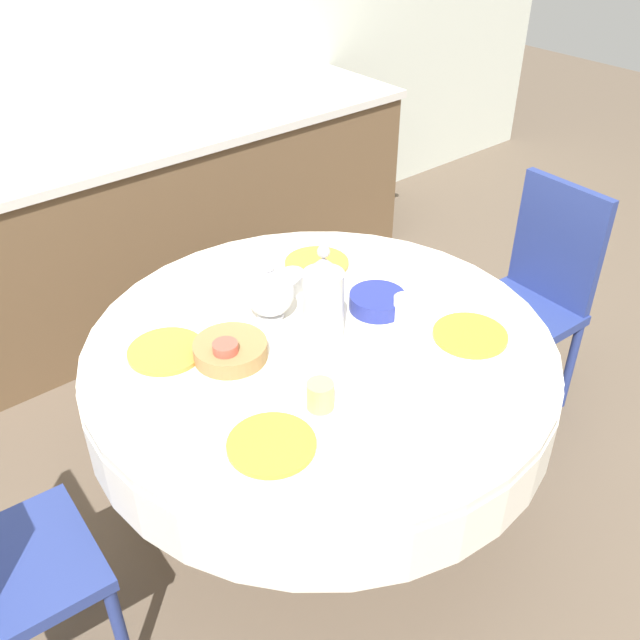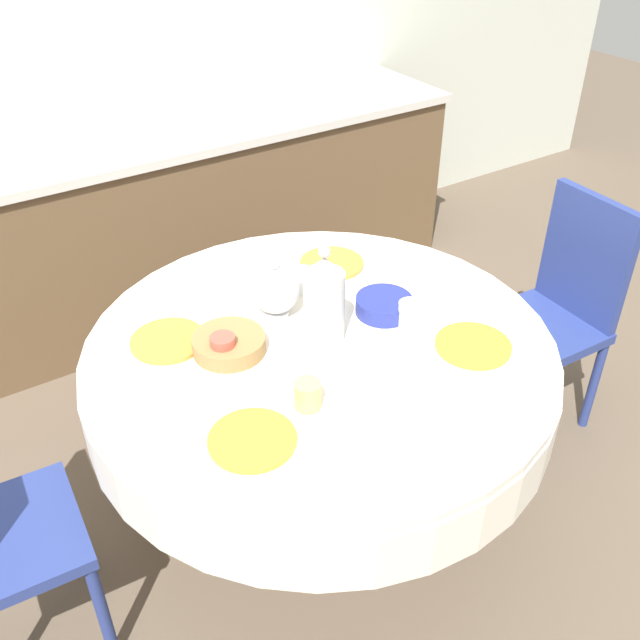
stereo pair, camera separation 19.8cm
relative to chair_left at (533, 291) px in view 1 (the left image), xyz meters
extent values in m
plane|color=brown|center=(-1.06, 0.04, -0.52)|extent=(12.00, 12.00, 0.00)
cube|color=beige|center=(-1.06, 1.94, 0.78)|extent=(7.00, 0.05, 2.60)
cube|color=brown|center=(-1.06, 1.60, -0.09)|extent=(3.20, 0.60, 0.86)
cube|color=beige|center=(-1.06, 1.60, 0.36)|extent=(3.24, 0.64, 0.04)
cylinder|color=brown|center=(-1.06, 0.04, -0.50)|extent=(0.44, 0.44, 0.04)
cylinder|color=brown|center=(-1.06, 0.04, -0.23)|extent=(0.11, 0.11, 0.50)
cylinder|color=silver|center=(-1.06, 0.04, 0.11)|extent=(1.43, 1.43, 0.18)
cylinder|color=silver|center=(-1.06, 0.04, 0.21)|extent=(1.42, 1.42, 0.03)
cube|color=navy|center=(-0.08, 0.00, -0.08)|extent=(0.42, 0.42, 0.04)
cube|color=navy|center=(0.10, 0.00, 0.18)|extent=(0.05, 0.38, 0.49)
cylinder|color=navy|center=(-0.26, -0.17, -0.31)|extent=(0.04, 0.04, 0.42)
cylinder|color=navy|center=(-0.25, 0.19, -0.31)|extent=(0.04, 0.04, 0.42)
cylinder|color=navy|center=(0.09, -0.18, -0.31)|extent=(0.04, 0.04, 0.42)
cylinder|color=navy|center=(0.10, 0.17, -0.31)|extent=(0.04, 0.04, 0.42)
cube|color=navy|center=(-2.04, 0.11, -0.08)|extent=(0.43, 0.43, 0.04)
cylinder|color=navy|center=(-1.85, 0.27, -0.31)|extent=(0.04, 0.04, 0.42)
cylinder|color=navy|center=(-1.87, -0.08, -0.31)|extent=(0.04, 0.04, 0.42)
cylinder|color=yellow|center=(-1.43, -0.22, 0.24)|extent=(0.23, 0.23, 0.01)
cylinder|color=#DBB766|center=(-1.25, -0.18, 0.27)|extent=(0.07, 0.07, 0.08)
cylinder|color=yellow|center=(-0.69, -0.23, 0.24)|extent=(0.23, 0.23, 0.01)
cylinder|color=white|center=(-0.78, -0.03, 0.27)|extent=(0.07, 0.07, 0.08)
cylinder|color=orange|center=(-1.44, 0.29, 0.24)|extent=(0.23, 0.23, 0.01)
cylinder|color=#CC4C3D|center=(-1.34, 0.13, 0.27)|extent=(0.07, 0.07, 0.08)
cylinder|color=orange|center=(-0.78, 0.40, 0.24)|extent=(0.23, 0.23, 0.01)
cylinder|color=white|center=(-0.95, 0.31, 0.27)|extent=(0.07, 0.07, 0.08)
cylinder|color=#B2B2B7|center=(-1.04, 0.05, 0.34)|extent=(0.12, 0.12, 0.23)
cone|color=#B2B2B7|center=(-1.04, 0.05, 0.48)|extent=(0.11, 0.11, 0.05)
sphere|color=#B2B2B7|center=(-1.04, 0.05, 0.53)|extent=(0.04, 0.04, 0.04)
cylinder|color=white|center=(-1.09, 0.25, 0.24)|extent=(0.08, 0.08, 0.01)
sphere|color=white|center=(-1.09, 0.25, 0.32)|extent=(0.15, 0.15, 0.15)
cylinder|color=white|center=(-1.00, 0.25, 0.33)|extent=(0.09, 0.03, 0.05)
sphere|color=white|center=(-1.09, 0.25, 0.41)|extent=(0.03, 0.03, 0.03)
cylinder|color=olive|center=(-1.31, 0.15, 0.25)|extent=(0.22, 0.22, 0.05)
cylinder|color=navy|center=(-0.80, 0.06, 0.26)|extent=(0.18, 0.18, 0.05)
camera|label=1|loc=(-2.16, -1.28, 1.51)|focal=40.00mm
camera|label=2|loc=(-2.00, -1.40, 1.51)|focal=40.00mm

